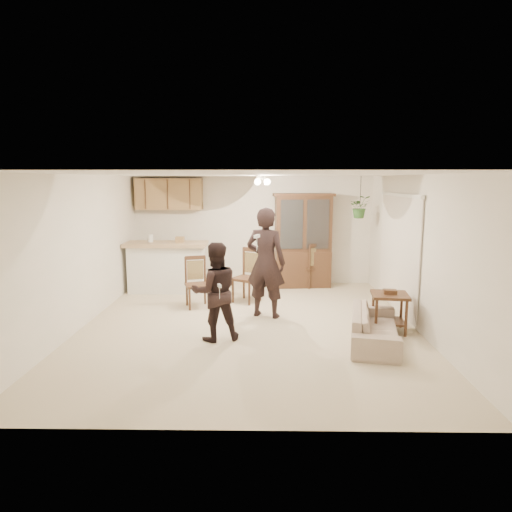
{
  "coord_description": "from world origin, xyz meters",
  "views": [
    {
      "loc": [
        0.25,
        -7.35,
        2.41
      ],
      "look_at": [
        0.12,
        0.4,
        1.12
      ],
      "focal_mm": 32.0,
      "sensor_mm": 36.0,
      "label": 1
    }
  ],
  "objects_px": {
    "adult": "(266,267)",
    "side_table": "(389,312)",
    "chair_hutch_right": "(310,274)",
    "chair_bar": "(197,293)",
    "sofa": "(375,319)",
    "child": "(215,297)",
    "china_hutch": "(303,241)",
    "chair_hutch_left": "(246,287)"
  },
  "relations": [
    {
      "from": "sofa",
      "to": "side_table",
      "type": "relative_size",
      "value": 2.71
    },
    {
      "from": "sofa",
      "to": "side_table",
      "type": "distance_m",
      "value": 0.63
    },
    {
      "from": "adult",
      "to": "chair_bar",
      "type": "height_order",
      "value": "adult"
    },
    {
      "from": "china_hutch",
      "to": "sofa",
      "type": "bearing_deg",
      "value": -82.29
    },
    {
      "from": "child",
      "to": "sofa",
      "type": "bearing_deg",
      "value": 161.26
    },
    {
      "from": "sofa",
      "to": "adult",
      "type": "relative_size",
      "value": 1.04
    },
    {
      "from": "sofa",
      "to": "china_hutch",
      "type": "height_order",
      "value": "china_hutch"
    },
    {
      "from": "adult",
      "to": "chair_hutch_right",
      "type": "height_order",
      "value": "adult"
    },
    {
      "from": "chair_bar",
      "to": "china_hutch",
      "type": "bearing_deg",
      "value": 22.0
    },
    {
      "from": "chair_bar",
      "to": "chair_hutch_right",
      "type": "relative_size",
      "value": 0.95
    },
    {
      "from": "sofa",
      "to": "chair_hutch_right",
      "type": "distance_m",
      "value": 3.71
    },
    {
      "from": "adult",
      "to": "side_table",
      "type": "relative_size",
      "value": 2.61
    },
    {
      "from": "chair_hutch_left",
      "to": "china_hutch",
      "type": "bearing_deg",
      "value": 79.98
    },
    {
      "from": "china_hutch",
      "to": "chair_bar",
      "type": "relative_size",
      "value": 2.18
    },
    {
      "from": "adult",
      "to": "child",
      "type": "distance_m",
      "value": 1.46
    },
    {
      "from": "child",
      "to": "chair_hutch_right",
      "type": "height_order",
      "value": "child"
    },
    {
      "from": "china_hutch",
      "to": "chair_hutch_left",
      "type": "distance_m",
      "value": 2.0
    },
    {
      "from": "chair_hutch_right",
      "to": "chair_bar",
      "type": "bearing_deg",
      "value": 1.7
    },
    {
      "from": "sofa",
      "to": "china_hutch",
      "type": "relative_size",
      "value": 0.88
    },
    {
      "from": "side_table",
      "to": "chair_hutch_right",
      "type": "height_order",
      "value": "chair_hutch_right"
    },
    {
      "from": "chair_hutch_left",
      "to": "child",
      "type": "bearing_deg",
      "value": -68.45
    },
    {
      "from": "chair_bar",
      "to": "side_table",
      "type": "bearing_deg",
      "value": -40.4
    },
    {
      "from": "child",
      "to": "side_table",
      "type": "bearing_deg",
      "value": 172.27
    },
    {
      "from": "adult",
      "to": "chair_hutch_left",
      "type": "relative_size",
      "value": 1.68
    },
    {
      "from": "adult",
      "to": "child",
      "type": "xyz_separation_m",
      "value": [
        -0.77,
        -1.22,
        -0.22
      ]
    },
    {
      "from": "china_hutch",
      "to": "chair_hutch_right",
      "type": "xyz_separation_m",
      "value": [
        0.18,
        -0.02,
        -0.76
      ]
    },
    {
      "from": "sofa",
      "to": "chair_hutch_right",
      "type": "xyz_separation_m",
      "value": [
        -0.6,
        3.66,
        -0.08
      ]
    },
    {
      "from": "adult",
      "to": "side_table",
      "type": "xyz_separation_m",
      "value": [
        1.98,
        -0.79,
        -0.58
      ]
    },
    {
      "from": "adult",
      "to": "china_hutch",
      "type": "bearing_deg",
      "value": -90.47
    },
    {
      "from": "chair_bar",
      "to": "chair_hutch_right",
      "type": "bearing_deg",
      "value": 19.45
    },
    {
      "from": "chair_bar",
      "to": "chair_hutch_right",
      "type": "distance_m",
      "value": 2.93
    },
    {
      "from": "chair_bar",
      "to": "chair_hutch_left",
      "type": "relative_size",
      "value": 0.91
    },
    {
      "from": "sofa",
      "to": "side_table",
      "type": "height_order",
      "value": "sofa"
    },
    {
      "from": "chair_bar",
      "to": "chair_hutch_left",
      "type": "height_order",
      "value": "chair_hutch_left"
    },
    {
      "from": "sofa",
      "to": "chair_bar",
      "type": "xyz_separation_m",
      "value": [
        -2.93,
        1.89,
        -0.09
      ]
    },
    {
      "from": "adult",
      "to": "sofa",
      "type": "bearing_deg",
      "value": 160.48
    },
    {
      "from": "child",
      "to": "side_table",
      "type": "relative_size",
      "value": 1.95
    },
    {
      "from": "child",
      "to": "chair_hutch_right",
      "type": "relative_size",
      "value": 1.32
    },
    {
      "from": "adult",
      "to": "chair_hutch_left",
      "type": "height_order",
      "value": "adult"
    },
    {
      "from": "sofa",
      "to": "adult",
      "type": "distance_m",
      "value": 2.16
    },
    {
      "from": "chair_hutch_right",
      "to": "chair_hutch_left",
      "type": "bearing_deg",
      "value": 8.56
    },
    {
      "from": "sofa",
      "to": "chair_hutch_right",
      "type": "relative_size",
      "value": 1.84
    }
  ]
}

